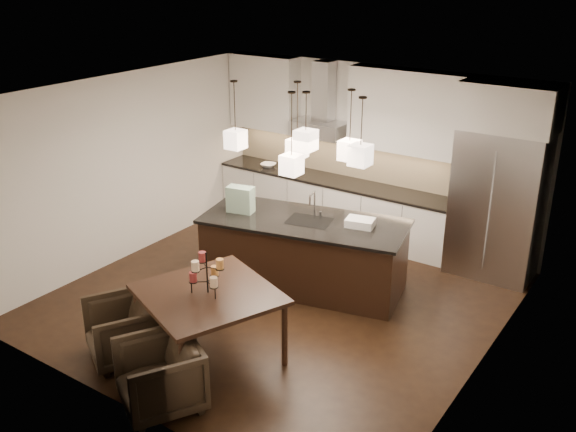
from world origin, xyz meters
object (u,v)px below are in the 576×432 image
Objects in this scene: dining_table at (210,325)px; armchair_right at (160,376)px; refrigerator at (497,205)px; armchair_left at (123,330)px; island_body at (304,254)px.

armchair_right is at bearing -58.18° from dining_table.
refrigerator is 2.72× the size of armchair_left.
island_body is at bearing 113.89° from dining_table.
dining_table is at bearing 129.38° from armchair_right.
island_body reaches higher than armchair_right.
refrigerator is 1.54× the size of dining_table.
dining_table reaches higher than armchair_left.
refrigerator is 4.46m from dining_table.
island_body is 3.42× the size of armchair_left.
armchair_left is (-0.75, -2.65, -0.12)m from island_body.
armchair_right is (0.23, -3.05, -0.11)m from island_body.
armchair_right is (0.17, -0.97, -0.05)m from dining_table.
dining_table is at bearing 64.72° from armchair_left.
dining_table is (0.06, -2.08, -0.06)m from island_body.
island_body reaches higher than dining_table.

